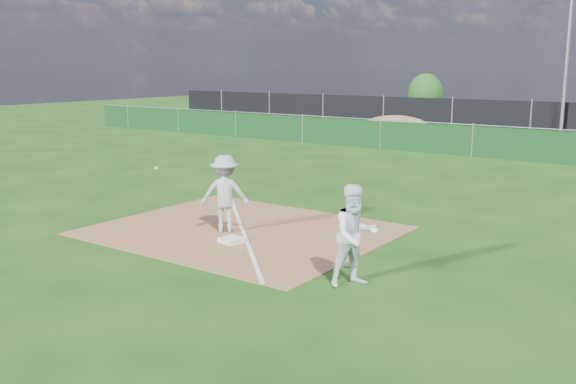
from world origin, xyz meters
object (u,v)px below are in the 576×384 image
object	(u,v)px
light_pole	(567,54)
car_left	(466,113)
car_mid	(525,117)
tree_left	(425,94)
play_at_first	(225,194)
first_base	(232,240)
runner	(355,236)

from	to	relation	value
light_pole	car_left	distance (m)	9.50
car_mid	tree_left	world-z (taller)	tree_left
car_mid	tree_left	distance (m)	10.75
car_left	tree_left	size ratio (longest dim) A/B	1.34
car_mid	tree_left	size ratio (longest dim) A/B	1.40
light_pole	play_at_first	xyz separation A→B (m)	(-1.72, -22.00, -3.15)
first_base	play_at_first	bearing A→B (deg)	139.17
runner	first_base	bearing A→B (deg)	108.42
light_pole	tree_left	bearing A→B (deg)	137.27
car_left	tree_left	xyz separation A→B (m)	(-4.84, 4.93, 0.83)
tree_left	first_base	bearing A→B (deg)	-72.42
runner	light_pole	bearing A→B (deg)	36.80
play_at_first	runner	size ratio (longest dim) A/B	1.42
light_pole	first_base	size ratio (longest dim) A/B	18.93
car_left	car_mid	world-z (taller)	car_mid
light_pole	tree_left	xyz separation A→B (m)	(-11.60, 10.72, -2.48)
light_pole	runner	size ratio (longest dim) A/B	4.79
light_pole	car_mid	distance (m)	6.25
play_at_first	tree_left	bearing A→B (deg)	106.82
light_pole	first_base	distance (m)	22.93
runner	car_mid	size ratio (longest dim) A/B	0.40
car_left	tree_left	world-z (taller)	tree_left
first_base	car_mid	distance (m)	27.07
first_base	car_left	size ratio (longest dim) A/B	0.11
car_left	runner	bearing A→B (deg)	-141.43
first_base	car_mid	world-z (taller)	car_mid
first_base	play_at_first	size ratio (longest dim) A/B	0.18
play_at_first	car_mid	world-z (taller)	play_at_first
light_pole	first_base	bearing A→B (deg)	-92.69
tree_left	car_mid	bearing A→B (deg)	-35.91
runner	tree_left	size ratio (longest dim) A/B	0.57
runner	car_left	size ratio (longest dim) A/B	0.42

